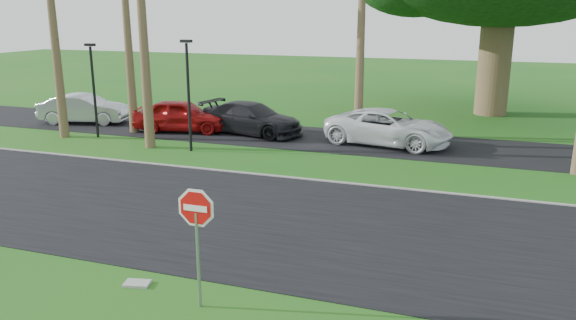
{
  "coord_description": "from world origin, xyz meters",
  "views": [
    {
      "loc": [
        5.51,
        -12.01,
        5.75
      ],
      "look_at": [
        0.62,
        2.03,
        1.8
      ],
      "focal_mm": 35.0,
      "sensor_mm": 36.0,
      "label": 1
    }
  ],
  "objects_px": {
    "car_red": "(182,116)",
    "car_minivan": "(388,128)",
    "stop_sign_near": "(197,224)",
    "car_silver": "(84,109)",
    "car_dark": "(252,119)"
  },
  "relations": [
    {
      "from": "car_red",
      "to": "car_minivan",
      "type": "xyz_separation_m",
      "value": [
        10.05,
        0.49,
        -0.02
      ]
    },
    {
      "from": "stop_sign_near",
      "to": "car_red",
      "type": "xyz_separation_m",
      "value": [
        -8.85,
        14.91,
        -0.99
      ]
    },
    {
      "from": "stop_sign_near",
      "to": "car_silver",
      "type": "height_order",
      "value": "stop_sign_near"
    },
    {
      "from": "stop_sign_near",
      "to": "car_dark",
      "type": "height_order",
      "value": "stop_sign_near"
    },
    {
      "from": "stop_sign_near",
      "to": "car_red",
      "type": "distance_m",
      "value": 17.36
    },
    {
      "from": "stop_sign_near",
      "to": "car_silver",
      "type": "distance_m",
      "value": 21.12
    },
    {
      "from": "car_red",
      "to": "car_silver",
      "type": "bearing_deg",
      "value": 75.57
    },
    {
      "from": "car_silver",
      "to": "car_minivan",
      "type": "bearing_deg",
      "value": -103.66
    },
    {
      "from": "car_red",
      "to": "car_dark",
      "type": "relative_size",
      "value": 0.9
    },
    {
      "from": "stop_sign_near",
      "to": "car_silver",
      "type": "bearing_deg",
      "value": 134.39
    },
    {
      "from": "stop_sign_near",
      "to": "car_dark",
      "type": "distance_m",
      "value": 16.44
    },
    {
      "from": "car_silver",
      "to": "car_minivan",
      "type": "distance_m",
      "value": 15.97
    },
    {
      "from": "stop_sign_near",
      "to": "car_dark",
      "type": "relative_size",
      "value": 0.51
    },
    {
      "from": "car_red",
      "to": "car_minivan",
      "type": "bearing_deg",
      "value": -100.0
    },
    {
      "from": "car_silver",
      "to": "car_minivan",
      "type": "xyz_separation_m",
      "value": [
        15.97,
        0.31,
        0.01
      ]
    }
  ]
}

